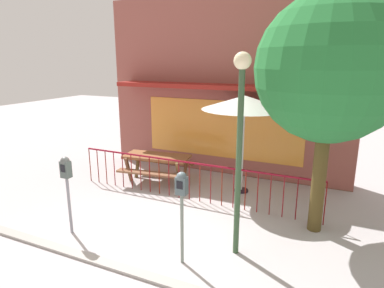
{
  "coord_description": "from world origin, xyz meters",
  "views": [
    {
      "loc": [
        3.24,
        -4.68,
        3.35
      ],
      "look_at": [
        -0.11,
        2.55,
        1.3
      ],
      "focal_mm": 30.92,
      "sensor_mm": 36.0,
      "label": 1
    }
  ],
  "objects": [
    {
      "name": "ground",
      "position": [
        0.0,
        0.0,
        0.0
      ],
      "size": [
        40.0,
        40.0,
        0.0
      ],
      "primitive_type": "plane",
      "color": "#A9A2A4"
    },
    {
      "name": "curb_edge",
      "position": [
        0.0,
        -0.86,
        0.0
      ],
      "size": [
        10.3,
        0.2,
        0.11
      ],
      "primitive_type": "cube",
      "color": "#9D9891",
      "rests_on": "ground"
    },
    {
      "name": "patio_umbrella",
      "position": [
        1.01,
        3.19,
        2.31
      ],
      "size": [
        2.13,
        2.13,
        2.5
      ],
      "color": "black",
      "rests_on": "ground"
    },
    {
      "name": "patio_fence_front",
      "position": [
        0.0,
        2.15,
        0.66
      ],
      "size": [
        6.2,
        0.04,
        0.97
      ],
      "color": "maroon",
      "rests_on": "ground"
    },
    {
      "name": "picnic_table_left",
      "position": [
        -1.33,
        2.86,
        0.61
      ],
      "size": [
        1.96,
        1.59,
        0.79
      ],
      "color": "brown",
      "rests_on": "ground"
    },
    {
      "name": "parking_meter_near",
      "position": [
        -1.44,
        -0.28,
        1.21
      ],
      "size": [
        0.18,
        0.17,
        1.57
      ],
      "color": "gray",
      "rests_on": "ground"
    },
    {
      "name": "parking_meter_far",
      "position": [
        1.01,
        -0.26,
        1.25
      ],
      "size": [
        0.18,
        0.17,
        1.62
      ],
      "color": "slate",
      "rests_on": "ground"
    },
    {
      "name": "street_tree",
      "position": [
        2.93,
        1.87,
        3.17
      ],
      "size": [
        2.7,
        2.7,
        4.54
      ],
      "color": "#4B3C1B",
      "rests_on": "ground"
    },
    {
      "name": "street_lamp",
      "position": [
        1.74,
        0.41,
        2.3
      ],
      "size": [
        0.28,
        0.28,
        3.47
      ],
      "color": "#2E4A2D",
      "rests_on": "ground"
    },
    {
      "name": "pub_storefront",
      "position": [
        0.0,
        4.6,
        2.55
      ],
      "size": [
        7.36,
        1.28,
        5.13
      ],
      "color": "brown",
      "rests_on": "ground"
    }
  ]
}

